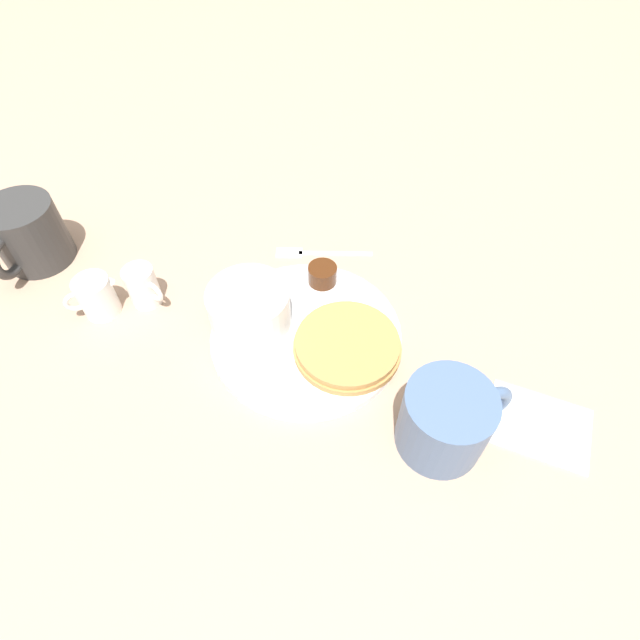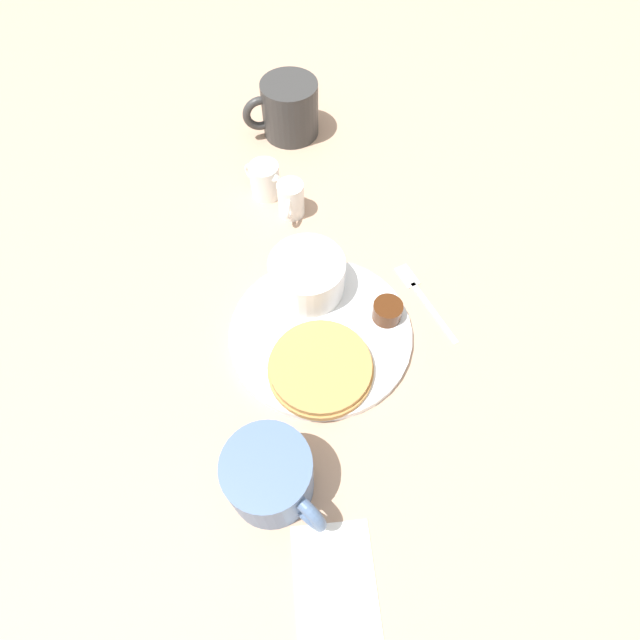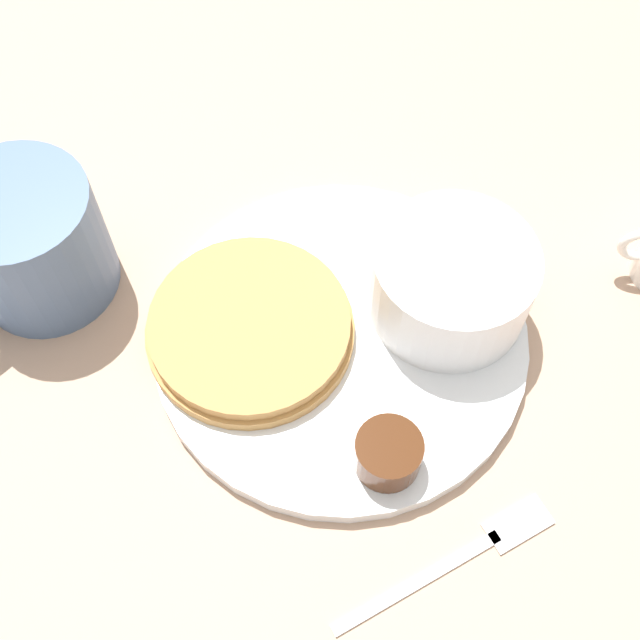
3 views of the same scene
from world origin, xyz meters
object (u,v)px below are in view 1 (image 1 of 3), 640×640
(coffee_mug, at_px, (447,420))
(second_mug, at_px, (28,234))
(fork, at_px, (312,253))
(plate, at_px, (306,335))
(bowl, at_px, (249,307))
(creamer_pitcher_far, at_px, (96,296))
(creamer_pitcher_near, at_px, (143,286))

(coffee_mug, xyz_separation_m, second_mug, (-0.61, -0.00, 0.00))
(fork, bearing_deg, plate, -64.22)
(plate, bearing_deg, second_mug, -172.37)
(coffee_mug, xyz_separation_m, fork, (-0.26, 0.19, -0.04))
(second_mug, bearing_deg, bowl, 6.14)
(plate, bearing_deg, creamer_pitcher_far, -161.40)
(creamer_pitcher_near, bearing_deg, creamer_pitcher_far, -134.46)
(plate, height_order, creamer_pitcher_near, creamer_pitcher_near)
(plate, height_order, creamer_pitcher_far, creamer_pitcher_far)
(creamer_pitcher_near, distance_m, second_mug, 0.19)
(plate, relative_size, second_mug, 1.89)
(creamer_pitcher_near, xyz_separation_m, creamer_pitcher_far, (-0.04, -0.04, -0.00))
(bowl, bearing_deg, creamer_pitcher_near, -169.70)
(bowl, distance_m, fork, 0.16)
(creamer_pitcher_far, height_order, fork, creamer_pitcher_far)
(coffee_mug, height_order, second_mug, second_mug)
(plate, height_order, bowl, bowl)
(creamer_pitcher_far, distance_m, fork, 0.30)
(plate, height_order, second_mug, second_mug)
(coffee_mug, relative_size, second_mug, 0.87)
(fork, bearing_deg, creamer_pitcher_far, -130.52)
(creamer_pitcher_far, bearing_deg, fork, 49.48)
(fork, bearing_deg, second_mug, -150.55)
(creamer_pitcher_far, distance_m, second_mug, 0.15)
(creamer_pitcher_far, height_order, second_mug, second_mug)
(fork, xyz_separation_m, second_mug, (-0.34, -0.19, 0.04))
(bowl, bearing_deg, fork, 89.12)
(coffee_mug, distance_m, fork, 0.33)
(bowl, relative_size, coffee_mug, 0.92)
(second_mug, bearing_deg, plate, 7.63)
(creamer_pitcher_far, relative_size, second_mug, 0.47)
(plate, height_order, coffee_mug, coffee_mug)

